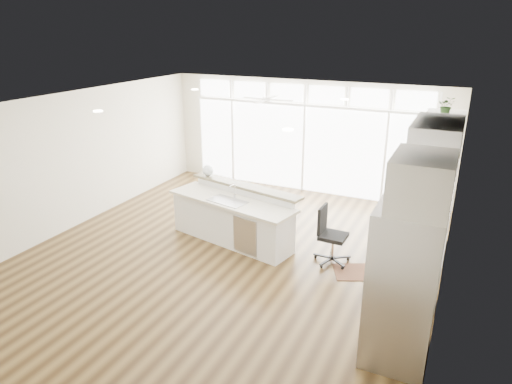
% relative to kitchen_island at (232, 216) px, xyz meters
% --- Properties ---
extents(floor, '(7.00, 8.00, 0.02)m').
position_rel_kitchen_island_xyz_m(floor, '(0.25, -0.62, -0.52)').
color(floor, '#3B2712').
rests_on(floor, ground).
extents(ceiling, '(7.00, 8.00, 0.02)m').
position_rel_kitchen_island_xyz_m(ceiling, '(0.25, -0.62, 2.19)').
color(ceiling, white).
rests_on(ceiling, wall_back).
extents(wall_back, '(7.00, 0.04, 2.70)m').
position_rel_kitchen_island_xyz_m(wall_back, '(0.25, 3.38, 0.84)').
color(wall_back, beige).
rests_on(wall_back, floor).
extents(wall_front, '(7.00, 0.04, 2.70)m').
position_rel_kitchen_island_xyz_m(wall_front, '(0.25, -4.62, 0.84)').
color(wall_front, beige).
rests_on(wall_front, floor).
extents(wall_left, '(0.04, 8.00, 2.70)m').
position_rel_kitchen_island_xyz_m(wall_left, '(-3.25, -0.62, 0.84)').
color(wall_left, beige).
rests_on(wall_left, floor).
extents(wall_right, '(0.04, 8.00, 2.70)m').
position_rel_kitchen_island_xyz_m(wall_right, '(3.75, -0.62, 0.84)').
color(wall_right, beige).
rests_on(wall_right, floor).
extents(glass_wall, '(5.80, 0.06, 2.08)m').
position_rel_kitchen_island_xyz_m(glass_wall, '(0.25, 3.32, 0.54)').
color(glass_wall, white).
rests_on(glass_wall, wall_back).
extents(transom_row, '(5.90, 0.06, 0.40)m').
position_rel_kitchen_island_xyz_m(transom_row, '(0.25, 3.32, 1.87)').
color(transom_row, white).
rests_on(transom_row, wall_back).
extents(desk_window, '(0.04, 0.85, 0.85)m').
position_rel_kitchen_island_xyz_m(desk_window, '(3.71, -0.32, 1.04)').
color(desk_window, white).
rests_on(desk_window, wall_right).
extents(ceiling_fan, '(1.16, 1.16, 0.32)m').
position_rel_kitchen_island_xyz_m(ceiling_fan, '(-0.25, 2.18, 1.97)').
color(ceiling_fan, white).
rests_on(ceiling_fan, ceiling).
extents(recessed_lights, '(3.40, 3.00, 0.02)m').
position_rel_kitchen_island_xyz_m(recessed_lights, '(0.25, -0.42, 2.17)').
color(recessed_lights, '#F3E9CE').
rests_on(recessed_lights, ceiling).
extents(oven_cabinet, '(0.64, 1.20, 2.50)m').
position_rel_kitchen_island_xyz_m(oven_cabinet, '(3.42, 1.18, 0.74)').
color(oven_cabinet, white).
rests_on(oven_cabinet, floor).
extents(desk_nook, '(0.72, 1.30, 0.76)m').
position_rel_kitchen_island_xyz_m(desk_nook, '(3.38, -0.32, -0.13)').
color(desk_nook, white).
rests_on(desk_nook, floor).
extents(upper_cabinets, '(0.64, 1.30, 0.64)m').
position_rel_kitchen_island_xyz_m(upper_cabinets, '(3.42, -0.32, 1.84)').
color(upper_cabinets, white).
rests_on(upper_cabinets, wall_right).
extents(refrigerator, '(0.76, 0.90, 2.00)m').
position_rel_kitchen_island_xyz_m(refrigerator, '(3.36, -1.97, 0.49)').
color(refrigerator, '#B4B4B9').
rests_on(refrigerator, floor).
extents(fridge_cabinet, '(0.64, 0.90, 0.60)m').
position_rel_kitchen_island_xyz_m(fridge_cabinet, '(3.42, -1.97, 1.79)').
color(fridge_cabinet, white).
rests_on(fridge_cabinet, wall_right).
extents(framed_photos, '(0.06, 0.22, 0.80)m').
position_rel_kitchen_island_xyz_m(framed_photos, '(3.71, 0.30, 0.89)').
color(framed_photos, black).
rests_on(framed_photos, wall_right).
extents(kitchen_island, '(2.72, 1.50, 1.02)m').
position_rel_kitchen_island_xyz_m(kitchen_island, '(0.00, 0.00, 0.00)').
color(kitchen_island, white).
rests_on(kitchen_island, floor).
extents(rug, '(0.96, 0.85, 0.01)m').
position_rel_kitchen_island_xyz_m(rug, '(2.47, -0.15, -0.51)').
color(rug, '#381C12').
rests_on(rug, floor).
extents(office_chair, '(0.53, 0.49, 1.01)m').
position_rel_kitchen_island_xyz_m(office_chair, '(1.97, 0.01, -0.01)').
color(office_chair, black).
rests_on(office_chair, floor).
extents(fishbowl, '(0.27, 0.27, 0.22)m').
position_rel_kitchen_island_xyz_m(fishbowl, '(-0.84, 0.59, 0.62)').
color(fishbowl, silver).
rests_on(fishbowl, kitchen_island).
extents(monitor, '(0.12, 0.43, 0.35)m').
position_rel_kitchen_island_xyz_m(monitor, '(3.30, -0.32, 0.42)').
color(monitor, black).
rests_on(monitor, desk_nook).
extents(keyboard, '(0.15, 0.32, 0.02)m').
position_rel_kitchen_island_xyz_m(keyboard, '(3.13, -0.32, 0.26)').
color(keyboard, silver).
rests_on(keyboard, desk_nook).
extents(potted_plant, '(0.30, 0.33, 0.23)m').
position_rel_kitchen_island_xyz_m(potted_plant, '(3.42, 1.18, 2.11)').
color(potted_plant, '#38622A').
rests_on(potted_plant, oven_cabinet).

